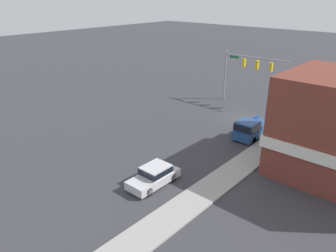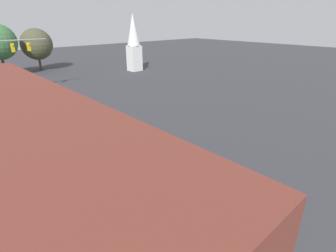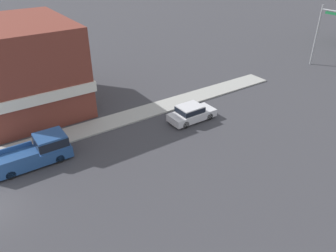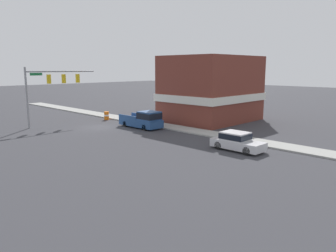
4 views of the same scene
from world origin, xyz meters
name	(u,v)px [view 1 (image 1 of 4)]	position (x,y,z in m)	size (l,w,h in m)	color
ground_plane	(242,119)	(0.00, 0.00, 0.00)	(200.00, 200.00, 0.00)	#38383D
sidewalk_curb	(290,131)	(-5.70, 0.00, 0.07)	(2.40, 60.00, 0.14)	#9E9E99
near_signal_assembly	(246,66)	(2.79, -4.99, 5.03)	(8.71, 0.49, 6.77)	gray
car_lead	(154,175)	(-2.03, 17.07, 0.78)	(1.85, 4.34, 1.50)	black
pickup_truck_parked	(251,128)	(-3.29, 4.12, 0.96)	(2.01, 5.44, 1.97)	black
construction_barrel	(289,113)	(-3.90, -3.95, 0.54)	(0.62, 0.62, 1.07)	orange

